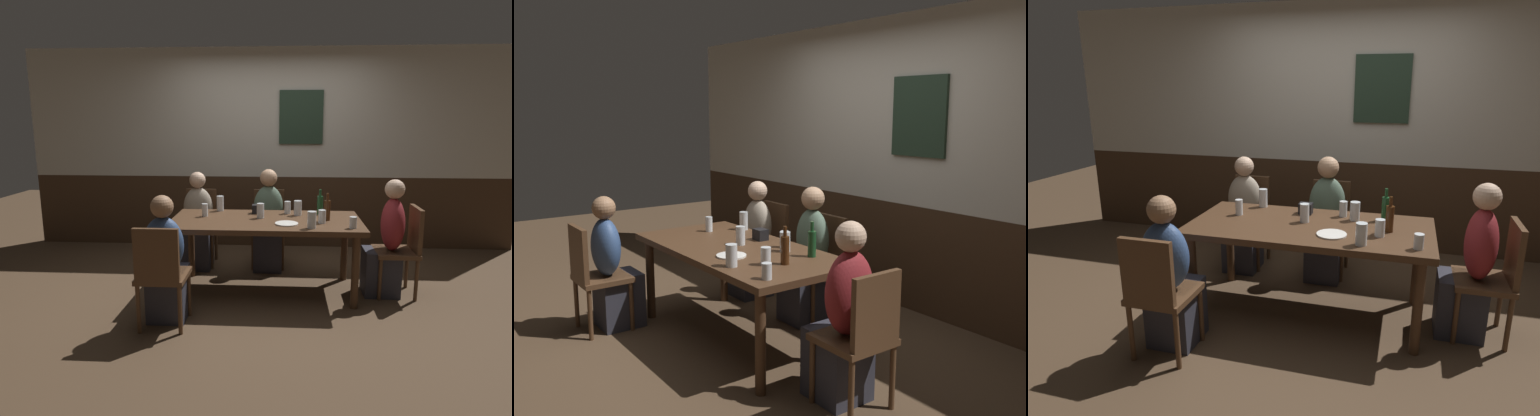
# 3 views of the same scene
# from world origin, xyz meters

# --- Properties ---
(ground_plane) EXTENTS (12.00, 12.00, 0.00)m
(ground_plane) POSITION_xyz_m (0.00, 0.00, 0.00)
(ground_plane) COLOR #4C3826
(wall_back) EXTENTS (6.40, 0.13, 2.60)m
(wall_back) POSITION_xyz_m (0.00, 1.65, 1.30)
(wall_back) COLOR #3D2819
(wall_back) RESTS_ON ground_plane
(dining_table) EXTENTS (1.86, 0.90, 0.74)m
(dining_table) POSITION_xyz_m (0.00, 0.00, 0.66)
(dining_table) COLOR #472D1C
(dining_table) RESTS_ON ground_plane
(chair_head_east) EXTENTS (0.40, 0.40, 0.88)m
(chair_head_east) POSITION_xyz_m (1.34, 0.00, 0.50)
(chair_head_east) COLOR #513521
(chair_head_east) RESTS_ON ground_plane
(chair_left_near) EXTENTS (0.40, 0.40, 0.88)m
(chair_left_near) POSITION_xyz_m (-0.82, -0.86, 0.50)
(chair_left_near) COLOR #513521
(chair_left_near) RESTS_ON ground_plane
(chair_mid_far) EXTENTS (0.40, 0.40, 0.88)m
(chair_mid_far) POSITION_xyz_m (0.00, 0.86, 0.50)
(chair_mid_far) COLOR #513521
(chair_mid_far) RESTS_ON ground_plane
(chair_left_far) EXTENTS (0.40, 0.40, 0.88)m
(chair_left_far) POSITION_xyz_m (-0.82, 0.86, 0.50)
(chair_left_far) COLOR #513521
(chair_left_far) RESTS_ON ground_plane
(person_head_east) EXTENTS (0.37, 0.34, 1.15)m
(person_head_east) POSITION_xyz_m (1.18, 0.00, 0.48)
(person_head_east) COLOR #2D2D38
(person_head_east) RESTS_ON ground_plane
(person_left_near) EXTENTS (0.34, 0.37, 1.10)m
(person_left_near) POSITION_xyz_m (-0.82, -0.70, 0.46)
(person_left_near) COLOR #2D2D38
(person_left_near) RESTS_ON ground_plane
(person_mid_far) EXTENTS (0.34, 0.37, 1.15)m
(person_mid_far) POSITION_xyz_m (-0.00, 0.70, 0.49)
(person_mid_far) COLOR #2D2D38
(person_mid_far) RESTS_ON ground_plane
(person_left_far) EXTENTS (0.34, 0.37, 1.11)m
(person_left_far) POSITION_xyz_m (-0.82, 0.70, 0.47)
(person_left_far) COLOR #2D2D38
(person_left_far) RESTS_ON ground_plane
(pint_glass_amber) EXTENTS (0.08, 0.08, 0.15)m
(pint_glass_amber) POSITION_xyz_m (0.32, 0.21, 0.81)
(pint_glass_amber) COLOR silver
(pint_glass_amber) RESTS_ON dining_table
(beer_glass_half) EXTENTS (0.07, 0.07, 0.16)m
(beer_glass_half) POSITION_xyz_m (-0.50, 0.38, 0.81)
(beer_glass_half) COLOR silver
(beer_glass_half) RESTS_ON dining_table
(tumbler_short) EXTENTS (0.06, 0.06, 0.13)m
(tumbler_short) POSITION_xyz_m (0.21, 0.29, 0.80)
(tumbler_short) COLOR silver
(tumbler_short) RESTS_ON dining_table
(pint_glass_stout) EXTENTS (0.07, 0.07, 0.10)m
(pint_glass_stout) POSITION_xyz_m (0.80, -0.30, 0.79)
(pint_glass_stout) COLOR silver
(pint_glass_stout) RESTS_ON dining_table
(highball_clear) EXTENTS (0.08, 0.08, 0.15)m
(highball_clear) POSITION_xyz_m (0.43, -0.32, 0.81)
(highball_clear) COLOR silver
(highball_clear) RESTS_ON dining_table
(beer_glass_tall) EXTENTS (0.06, 0.06, 0.13)m
(beer_glass_tall) POSITION_xyz_m (-0.62, 0.10, 0.80)
(beer_glass_tall) COLOR silver
(beer_glass_tall) RESTS_ON dining_table
(pint_glass_pale) EXTENTS (0.07, 0.07, 0.15)m
(pint_glass_pale) POSITION_xyz_m (-0.06, 0.06, 0.80)
(pint_glass_pale) COLOR silver
(pint_glass_pale) RESTS_ON dining_table
(tumbler_water) EXTENTS (0.07, 0.07, 0.13)m
(tumbler_water) POSITION_xyz_m (0.54, -0.12, 0.79)
(tumbler_water) COLOR silver
(tumbler_water) RESTS_ON dining_table
(beer_bottle_green) EXTENTS (0.06, 0.06, 0.26)m
(beer_bottle_green) POSITION_xyz_m (0.55, 0.28, 0.84)
(beer_bottle_green) COLOR #194723
(beer_bottle_green) RESTS_ON dining_table
(beer_bottle_brown) EXTENTS (0.06, 0.06, 0.27)m
(beer_bottle_brown) POSITION_xyz_m (0.60, -0.00, 0.85)
(beer_bottle_brown) COLOR #42230F
(beer_bottle_brown) RESTS_ON dining_table
(plate_white_large) EXTENTS (0.22, 0.22, 0.01)m
(plate_white_large) POSITION_xyz_m (0.20, -0.19, 0.75)
(plate_white_large) COLOR white
(plate_white_large) RESTS_ON dining_table
(condiment_caddy) EXTENTS (0.11, 0.09, 0.09)m
(condiment_caddy) POSITION_xyz_m (-0.10, 0.28, 0.79)
(condiment_caddy) COLOR black
(condiment_caddy) RESTS_ON dining_table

